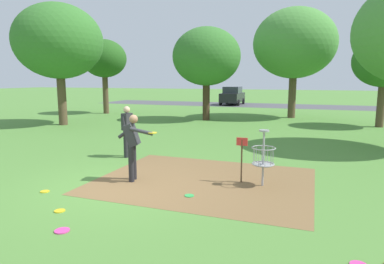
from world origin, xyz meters
The scene contains 15 objects.
ground_plane centered at (0.00, 0.00, 0.00)m, with size 160.00×160.00×0.00m, color #518438.
dirt_tee_pad centered at (1.77, 1.12, 0.00)m, with size 5.39×4.32×0.01m, color brown.
disc_golf_basket centered at (3.19, 1.21, 0.75)m, with size 0.98×0.58×1.39m.
player_foreground_watching centered at (0.05, 0.49, 0.99)m, with size 1.17×0.44×1.71m.
player_throwing centered at (-1.47, 2.78, 0.97)m, with size 0.42×0.48×1.71m.
frisbee_near_basket centered at (0.38, -2.51, 0.01)m, with size 0.26×0.26×0.02m, color #E53D99.
frisbee_by_tee centered at (1.82, -0.12, 0.01)m, with size 0.21×0.21×0.02m, color green.
frisbee_mid_grass centered at (-1.44, -1.00, 0.01)m, with size 0.20×0.20×0.02m, color gold.
frisbee_far_right centered at (-0.29, -1.82, 0.01)m, with size 0.21×0.21×0.02m, color gold.
tree_near_left centered at (2.89, 16.83, 4.92)m, with size 5.41×5.41×7.23m.
tree_mid_center centered at (-10.63, 14.95, 4.08)m, with size 3.31×3.31×5.53m.
tree_mid_right centered at (-9.17, 8.56, 4.64)m, with size 4.84×4.84×6.72m.
tree_far_left centered at (-2.14, 13.49, 3.97)m, with size 4.24×4.24×5.80m.
parking_lot_strip centered at (0.00, 27.13, 0.00)m, with size 36.00×6.00×0.01m, color #4C4C51.
parked_car_leftmost centered at (-3.62, 27.00, 0.92)m, with size 2.02×4.22×1.84m.
Camera 1 is at (4.35, -6.85, 2.59)m, focal length 31.39 mm.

